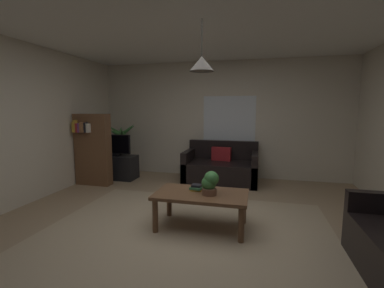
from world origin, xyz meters
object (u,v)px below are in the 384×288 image
object	(u,v)px
book_on_table_1	(196,188)
bookshelf_corner	(93,149)
coffee_table	(201,198)
tv_stand	(116,167)
book_on_table_2	(196,186)
remote_on_table_0	(209,192)
book_on_table_0	(196,190)
potted_palm_corner	(122,151)
couch_under_window	(221,169)
pendant_lamp	(202,64)
potted_plant_on_table	(210,183)
tv	(114,145)

from	to	relation	value
book_on_table_1	bookshelf_corner	bearing A→B (deg)	151.29
coffee_table	tv_stand	xyz separation A→B (m)	(-2.29, 1.91, -0.13)
book_on_table_2	remote_on_table_0	xyz separation A→B (m)	(0.18, -0.08, -0.05)
book_on_table_0	book_on_table_1	size ratio (longest dim) A/B	1.00
potted_palm_corner	coffee_table	bearing A→B (deg)	-44.77
remote_on_table_0	couch_under_window	bearing A→B (deg)	75.23
bookshelf_corner	pendant_lamp	bearing A→B (deg)	-29.31
book_on_table_1	remote_on_table_0	bearing A→B (deg)	-21.19
book_on_table_0	remote_on_table_0	size ratio (longest dim) A/B	0.91
couch_under_window	book_on_table_1	world-z (taller)	couch_under_window
tv_stand	potted_palm_corner	size ratio (longest dim) A/B	0.75
book_on_table_0	book_on_table_1	xyz separation A→B (m)	(-0.00, -0.00, 0.02)
couch_under_window	potted_plant_on_table	world-z (taller)	couch_under_window
book_on_table_2	book_on_table_0	bearing A→B (deg)	-96.11
book_on_table_1	bookshelf_corner	world-z (taller)	bookshelf_corner
tv_stand	potted_palm_corner	bearing A→B (deg)	101.61
coffee_table	book_on_table_0	xyz separation A→B (m)	(-0.08, 0.08, 0.08)
book_on_table_2	pendant_lamp	size ratio (longest dim) A/B	0.20
book_on_table_1	bookshelf_corner	size ratio (longest dim) A/B	0.10
couch_under_window	book_on_table_2	size ratio (longest dim) A/B	12.27
potted_plant_on_table	tv	bearing A→B (deg)	141.39
coffee_table	tv	distance (m)	2.99
book_on_table_0	tv	world-z (taller)	tv
pendant_lamp	book_on_table_0	bearing A→B (deg)	134.48
book_on_table_1	potted_plant_on_table	distance (m)	0.25
book_on_table_1	pendant_lamp	distance (m)	1.54
tv	remote_on_table_0	bearing A→B (deg)	-38.20
tv	book_on_table_1	bearing A→B (deg)	-39.37
book_on_table_0	potted_palm_corner	world-z (taller)	potted_palm_corner
couch_under_window	pendant_lamp	xyz separation A→B (m)	(0.04, -2.17, 1.74)
tv	potted_plant_on_table	bearing A→B (deg)	-38.61
potted_plant_on_table	pendant_lamp	size ratio (longest dim) A/B	0.49
remote_on_table_0	pendant_lamp	world-z (taller)	pendant_lamp
potted_plant_on_table	pendant_lamp	xyz separation A→B (m)	(-0.12, 0.03, 1.42)
coffee_table	potted_plant_on_table	xyz separation A→B (m)	(0.12, -0.03, 0.22)
remote_on_table_0	pendant_lamp	distance (m)	1.56
couch_under_window	book_on_table_0	distance (m)	2.10
potted_plant_on_table	potted_palm_corner	xyz separation A→B (m)	(-2.50, 2.39, -0.07)
potted_plant_on_table	bookshelf_corner	size ratio (longest dim) A/B	0.21
coffee_table	book_on_table_0	size ratio (longest dim) A/B	7.83
coffee_table	potted_palm_corner	size ratio (longest dim) A/B	0.96
tv	potted_palm_corner	size ratio (longest dim) A/B	0.60
couch_under_window	book_on_table_2	distance (m)	2.10
book_on_table_2	tv	size ratio (longest dim) A/B	0.17
coffee_table	potted_palm_corner	xyz separation A→B (m)	(-2.38, 2.37, 0.14)
remote_on_table_0	potted_plant_on_table	distance (m)	0.14
tv_stand	potted_palm_corner	distance (m)	0.54
book_on_table_0	book_on_table_1	bearing A→B (deg)	-101.76
tv_stand	tv	world-z (taller)	tv
remote_on_table_0	pendant_lamp	bearing A→B (deg)	165.43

